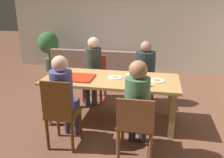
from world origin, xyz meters
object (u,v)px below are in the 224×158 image
Objects in this scene: person_0 at (145,68)px; plate_1 at (132,75)px; dining_table at (111,84)px; couch at (96,66)px; drinking_glass_3 at (144,82)px; drinking_glass_1 at (63,69)px; drinking_glass_2 at (54,75)px; chair_2 at (95,76)px; plate_2 at (131,83)px; person_2 at (93,65)px; person_1 at (137,101)px; chair_0 at (145,77)px; drinking_glass_0 at (60,66)px; plate_0 at (157,80)px; chair_1 at (135,125)px; pizza_box_0 at (80,78)px; chair_3 at (61,113)px; person_3 at (64,94)px; plate_3 at (115,77)px; potted_plant at (49,46)px.

plate_1 is at bearing -108.04° from person_0.
couch is at bearing 110.89° from dining_table.
plate_1 is 0.52m from drinking_glass_3.
drinking_glass_1 is 0.36m from drinking_glass_2.
chair_2 is 1.34m from plate_2.
person_2 is (-0.96, -0.04, 0.02)m from person_0.
person_1 is 5.95× the size of plate_1.
chair_0 reaches higher than drinking_glass_0.
person_2 reaches higher than chair_2.
chair_2 reaches higher than plate_2.
plate_0 is 0.40m from plate_2.
chair_1 is 0.69× the size of person_1.
drinking_glass_0 is 0.56m from drinking_glass_2.
chair_0 is at bearing 90.00° from chair_1.
drinking_glass_1 is (0.13, -0.18, 0.01)m from drinking_glass_0.
plate_0 is at bearing 5.41° from pizza_box_0.
drinking_glass_0 is (-1.45, 1.20, 0.33)m from chair_1.
couch is at bearing 119.94° from plate_1.
chair_1 is at bearing -2.50° from chair_3.
person_1 is at bearing -90.00° from person_0.
person_3 is 5.47× the size of plate_3.
drinking_glass_2 reaches higher than drinking_glass_0.
pizza_box_0 is (-0.94, -0.85, 0.04)m from person_0.
person_2 is 5.09× the size of plate_0.
person_3 is 6.08× the size of plate_2.
potted_plant is (-1.73, 3.17, -0.03)m from person_3.
dining_table is 0.88m from drinking_glass_2.
person_2 is at bearing 135.99° from drinking_glass_3.
pizza_box_0 is at bearing 145.12° from person_1.
pizza_box_0 is 2.73× the size of drinking_glass_2.
person_1 is at bearing -33.84° from drinking_glass_1.
chair_2 is at bearing 124.11° from plate_3.
drinking_glass_3 is at bearing 85.09° from person_1.
person_1 is 1.01× the size of person_2.
drinking_glass_2 reaches higher than drinking_glass_3.
drinking_glass_1 is at bearing 164.45° from drinking_glass_3.
dining_table is 0.90m from person_0.
person_2 is 5.91× the size of plate_1.
person_1 reaches higher than plate_2.
plate_2 is 1.37× the size of drinking_glass_2.
person_0 is 8.05× the size of drinking_glass_1.
chair_3 is 0.79m from pizza_box_0.
plate_2 reaches higher than dining_table.
chair_2 is at bearing -177.91° from chair_0.
dining_table is at bearing -147.30° from plate_3.
plate_2 is at bearing 156.30° from drinking_glass_3.
person_3 is 1.13m from drinking_glass_0.
couch is at bearing 118.96° from drinking_glass_3.
drinking_glass_0 is at bearing 112.65° from chair_3.
drinking_glass_3 is (0.22, -0.47, 0.05)m from plate_1.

